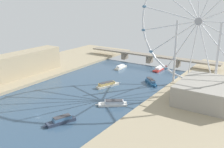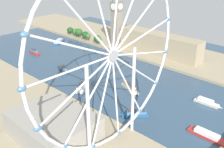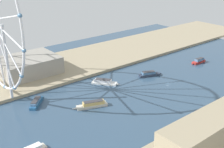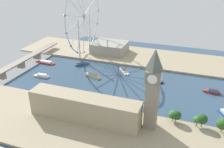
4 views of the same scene
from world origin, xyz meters
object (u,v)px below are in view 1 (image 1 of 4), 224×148
(ferris_wheel, at_px, (199,22))
(tour_boat_7, at_px, (113,103))
(tour_boat_0, at_px, (121,67))
(tour_boat_1, at_px, (108,85))
(river_bridge, at_px, (150,56))
(tour_boat_6, at_px, (160,68))
(riverside_hall, at_px, (208,92))
(parliament_block, at_px, (16,65))
(tour_boat_5, at_px, (151,82))
(tour_boat_2, at_px, (61,121))

(ferris_wheel, bearing_deg, tour_boat_7, -117.38)
(tour_boat_0, height_order, tour_boat_1, tour_boat_1)
(ferris_wheel, height_order, tour_boat_1, ferris_wheel)
(tour_boat_1, bearing_deg, river_bridge, 24.15)
(river_bridge, relative_size, tour_boat_6, 5.25)
(tour_boat_1, distance_m, tour_boat_7, 49.47)
(tour_boat_0, bearing_deg, ferris_wheel, -103.61)
(ferris_wheel, relative_size, riverside_hall, 2.15)
(parliament_block, distance_m, tour_boat_1, 109.36)
(tour_boat_6, bearing_deg, ferris_wheel, -128.57)
(tour_boat_5, bearing_deg, tour_boat_7, -48.25)
(river_bridge, distance_m, tour_boat_7, 162.58)
(tour_boat_2, relative_size, tour_boat_5, 1.21)
(tour_boat_1, bearing_deg, parliament_block, 129.75)
(riverside_hall, bearing_deg, tour_boat_2, -129.97)
(riverside_hall, xyz_separation_m, tour_boat_6, (-79.93, 82.73, -9.94))
(ferris_wheel, relative_size, tour_boat_2, 4.85)
(tour_boat_1, xyz_separation_m, tour_boat_2, (17.09, -87.93, -0.06))
(river_bridge, bearing_deg, tour_boat_1, -85.97)
(river_bridge, distance_m, tour_boat_2, 209.04)
(tour_boat_0, relative_size, tour_boat_2, 1.00)
(tour_boat_1, xyz_separation_m, tour_boat_5, (34.30, 34.52, -0.01))
(ferris_wheel, height_order, tour_boat_7, ferris_wheel)
(tour_boat_0, distance_m, tour_boat_6, 51.95)
(parliament_block, bearing_deg, tour_boat_6, 46.79)
(tour_boat_7, bearing_deg, tour_boat_0, -98.75)
(parliament_block, relative_size, tour_boat_2, 4.43)
(ferris_wheel, xyz_separation_m, river_bridge, (-84.58, 71.58, -59.20))
(tour_boat_2, distance_m, tour_boat_7, 52.09)
(parliament_block, height_order, tour_boat_6, parliament_block)
(river_bridge, xyz_separation_m, tour_boat_1, (8.41, -119.44, -6.84))
(ferris_wheel, relative_size, tour_boat_0, 4.84)
(ferris_wheel, relative_size, tour_boat_7, 4.92)
(parliament_block, distance_m, tour_boat_2, 130.66)
(tour_boat_0, relative_size, tour_boat_5, 1.21)
(tour_boat_5, bearing_deg, tour_boat_1, -91.04)
(tour_boat_0, xyz_separation_m, tour_boat_7, (58.02, -107.34, 0.07))
(river_bridge, relative_size, tour_boat_1, 6.45)
(parliament_block, relative_size, river_bridge, 0.60)
(parliament_block, distance_m, riverside_hall, 207.32)
(riverside_hall, height_order, tour_boat_1, riverside_hall)
(river_bridge, xyz_separation_m, tour_boat_6, (28.20, -26.05, -7.28))
(river_bridge, bearing_deg, parliament_block, -121.02)
(tour_boat_2, height_order, tour_boat_5, tour_boat_2)
(tour_boat_1, distance_m, tour_boat_5, 48.66)
(ferris_wheel, distance_m, tour_boat_0, 123.95)
(riverside_hall, distance_m, tour_boat_1, 100.74)
(tour_boat_1, bearing_deg, tour_boat_7, -119.97)
(riverside_hall, relative_size, tour_boat_5, 2.72)
(parliament_block, bearing_deg, ferris_wheel, 25.30)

